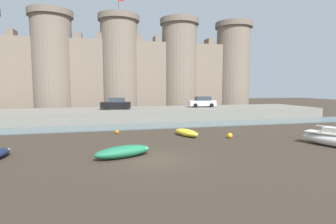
{
  "coord_description": "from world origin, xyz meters",
  "views": [
    {
      "loc": [
        -3.12,
        -15.59,
        4.47
      ],
      "look_at": [
        1.95,
        4.63,
        2.5
      ],
      "focal_mm": 28.0,
      "sensor_mm": 36.0,
      "label": 1
    }
  ],
  "objects_px": {
    "rowboat_foreground_right": "(123,151)",
    "car_quay_centre_west": "(116,104)",
    "rowboat_foreground_left": "(186,132)",
    "mooring_buoy_near_channel": "(117,132)",
    "mooring_buoy_off_centre": "(230,136)",
    "car_quay_centre_east": "(202,102)"
  },
  "relations": [
    {
      "from": "mooring_buoy_off_centre",
      "to": "mooring_buoy_near_channel",
      "type": "xyz_separation_m",
      "value": [
        -9.51,
        4.6,
        -0.05
      ]
    },
    {
      "from": "rowboat_foreground_right",
      "to": "mooring_buoy_off_centre",
      "type": "xyz_separation_m",
      "value": [
        9.61,
        4.16,
        -0.16
      ]
    },
    {
      "from": "mooring_buoy_off_centre",
      "to": "mooring_buoy_near_channel",
      "type": "distance_m",
      "value": 10.56
    },
    {
      "from": "rowboat_foreground_left",
      "to": "mooring_buoy_near_channel",
      "type": "height_order",
      "value": "rowboat_foreground_left"
    },
    {
      "from": "mooring_buoy_near_channel",
      "to": "car_quay_centre_west",
      "type": "xyz_separation_m",
      "value": [
        0.51,
        11.73,
        2.02
      ]
    },
    {
      "from": "mooring_buoy_off_centre",
      "to": "rowboat_foreground_right",
      "type": "bearing_deg",
      "value": -156.58
    },
    {
      "from": "rowboat_foreground_left",
      "to": "mooring_buoy_near_channel",
      "type": "xyz_separation_m",
      "value": [
        -6.09,
        2.75,
        -0.15
      ]
    },
    {
      "from": "mooring_buoy_off_centre",
      "to": "car_quay_centre_east",
      "type": "height_order",
      "value": "car_quay_centre_east"
    },
    {
      "from": "rowboat_foreground_right",
      "to": "car_quay_centre_west",
      "type": "height_order",
      "value": "car_quay_centre_west"
    },
    {
      "from": "mooring_buoy_off_centre",
      "to": "mooring_buoy_near_channel",
      "type": "height_order",
      "value": "mooring_buoy_off_centre"
    },
    {
      "from": "rowboat_foreground_right",
      "to": "car_quay_centre_west",
      "type": "relative_size",
      "value": 0.93
    },
    {
      "from": "mooring_buoy_near_channel",
      "to": "car_quay_centre_west",
      "type": "relative_size",
      "value": 0.09
    },
    {
      "from": "rowboat_foreground_left",
      "to": "car_quay_centre_west",
      "type": "height_order",
      "value": "car_quay_centre_west"
    },
    {
      "from": "rowboat_foreground_left",
      "to": "mooring_buoy_off_centre",
      "type": "height_order",
      "value": "rowboat_foreground_left"
    },
    {
      "from": "mooring_buoy_off_centre",
      "to": "mooring_buoy_near_channel",
      "type": "relative_size",
      "value": 1.24
    },
    {
      "from": "mooring_buoy_near_channel",
      "to": "car_quay_centre_west",
      "type": "height_order",
      "value": "car_quay_centre_west"
    },
    {
      "from": "mooring_buoy_off_centre",
      "to": "car_quay_centre_west",
      "type": "bearing_deg",
      "value": 118.87
    },
    {
      "from": "mooring_buoy_near_channel",
      "to": "car_quay_centre_east",
      "type": "distance_m",
      "value": 18.65
    },
    {
      "from": "mooring_buoy_off_centre",
      "to": "car_quay_centre_east",
      "type": "xyz_separation_m",
      "value": [
        4.13,
        17.15,
        1.97
      ]
    },
    {
      "from": "car_quay_centre_east",
      "to": "mooring_buoy_near_channel",
      "type": "bearing_deg",
      "value": -137.38
    },
    {
      "from": "rowboat_foreground_left",
      "to": "car_quay_centre_east",
      "type": "relative_size",
      "value": 0.76
    },
    {
      "from": "rowboat_foreground_right",
      "to": "mooring_buoy_near_channel",
      "type": "xyz_separation_m",
      "value": [
        0.1,
        8.76,
        -0.2
      ]
    }
  ]
}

